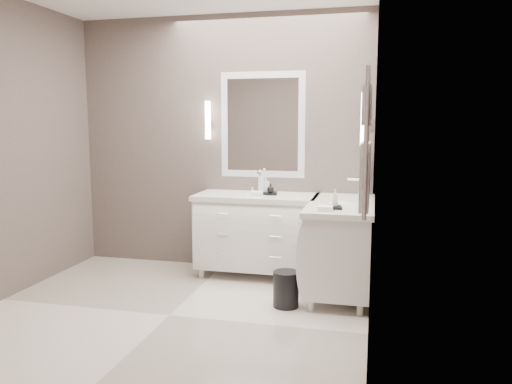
% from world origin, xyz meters
% --- Properties ---
extents(floor, '(3.20, 3.00, 0.01)m').
position_xyz_m(floor, '(0.00, 0.00, -0.01)').
color(floor, white).
rests_on(floor, ground).
extents(wall_back, '(3.20, 0.01, 2.70)m').
position_xyz_m(wall_back, '(0.00, 1.50, 1.35)').
color(wall_back, '#554844').
rests_on(wall_back, floor).
extents(wall_front, '(3.20, 0.01, 2.70)m').
position_xyz_m(wall_front, '(0.00, -1.50, 1.35)').
color(wall_front, '#554844').
rests_on(wall_front, floor).
extents(wall_right, '(0.01, 3.00, 2.70)m').
position_xyz_m(wall_right, '(1.60, 0.00, 1.35)').
color(wall_right, '#554844').
rests_on(wall_right, floor).
extents(vanity_back, '(1.24, 0.59, 0.97)m').
position_xyz_m(vanity_back, '(0.45, 1.23, 0.49)').
color(vanity_back, white).
rests_on(vanity_back, floor).
extents(vanity_right, '(0.59, 1.24, 0.97)m').
position_xyz_m(vanity_right, '(1.33, 0.90, 0.49)').
color(vanity_right, white).
rests_on(vanity_right, floor).
extents(mirror_back, '(0.90, 0.02, 1.10)m').
position_xyz_m(mirror_back, '(0.45, 1.49, 1.55)').
color(mirror_back, white).
rests_on(mirror_back, wall_back).
extents(mirror_right, '(0.02, 0.90, 1.10)m').
position_xyz_m(mirror_right, '(1.59, 0.80, 1.55)').
color(mirror_right, white).
rests_on(mirror_right, wall_right).
extents(sconce_back, '(0.06, 0.06, 0.40)m').
position_xyz_m(sconce_back, '(-0.13, 1.43, 1.59)').
color(sconce_back, white).
rests_on(sconce_back, wall_back).
extents(sconce_right, '(0.06, 0.06, 0.40)m').
position_xyz_m(sconce_right, '(1.53, 0.22, 1.59)').
color(sconce_right, white).
rests_on(sconce_right, wall_right).
extents(towel_bar_corner, '(0.03, 0.22, 0.30)m').
position_xyz_m(towel_bar_corner, '(1.54, 1.36, 1.12)').
color(towel_bar_corner, white).
rests_on(towel_bar_corner, wall_right).
extents(towel_ladder, '(0.06, 0.58, 0.90)m').
position_xyz_m(towel_ladder, '(1.55, -0.40, 1.39)').
color(towel_ladder, white).
rests_on(towel_ladder, wall_right).
extents(waste_bin, '(0.29, 0.29, 0.31)m').
position_xyz_m(waste_bin, '(0.90, 0.42, 0.16)').
color(waste_bin, black).
rests_on(waste_bin, floor).
extents(amenity_tray_back, '(0.20, 0.16, 0.03)m').
position_xyz_m(amenity_tray_back, '(0.57, 1.24, 0.86)').
color(amenity_tray_back, black).
rests_on(amenity_tray_back, vanity_back).
extents(amenity_tray_right, '(0.13, 0.16, 0.02)m').
position_xyz_m(amenity_tray_right, '(1.29, 0.56, 0.86)').
color(amenity_tray_right, black).
rests_on(amenity_tray_right, vanity_right).
extents(water_bottle, '(0.07, 0.07, 0.19)m').
position_xyz_m(water_bottle, '(0.50, 1.23, 0.94)').
color(water_bottle, silver).
rests_on(water_bottle, vanity_back).
extents(soap_bottle_a, '(0.07, 0.07, 0.15)m').
position_xyz_m(soap_bottle_a, '(0.54, 1.26, 0.95)').
color(soap_bottle_a, white).
rests_on(soap_bottle_a, amenity_tray_back).
extents(soap_bottle_b, '(0.09, 0.09, 0.09)m').
position_xyz_m(soap_bottle_b, '(0.60, 1.21, 0.92)').
color(soap_bottle_b, black).
rests_on(soap_bottle_b, amenity_tray_back).
extents(soap_bottle_c, '(0.07, 0.07, 0.14)m').
position_xyz_m(soap_bottle_c, '(1.29, 0.56, 0.94)').
color(soap_bottle_c, white).
rests_on(soap_bottle_c, amenity_tray_right).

